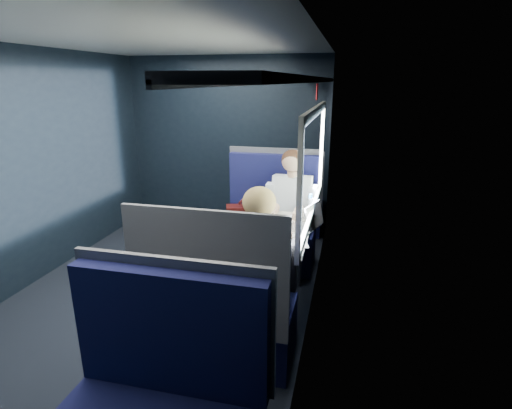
% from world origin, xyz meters
% --- Properties ---
extents(ground, '(2.80, 4.20, 0.01)m').
position_xyz_m(ground, '(0.00, 0.00, -0.01)').
color(ground, black).
extents(room_shell, '(3.00, 4.40, 2.40)m').
position_xyz_m(room_shell, '(0.02, 0.00, 1.48)').
color(room_shell, black).
rests_on(room_shell, ground).
extents(table, '(0.62, 1.00, 0.74)m').
position_xyz_m(table, '(1.03, 0.00, 0.66)').
color(table, '#54565E').
rests_on(table, ground).
extents(seat_bay_near, '(1.04, 0.62, 1.26)m').
position_xyz_m(seat_bay_near, '(0.84, 0.87, 0.42)').
color(seat_bay_near, '#0D0E3A').
rests_on(seat_bay_near, ground).
extents(seat_bay_far, '(1.04, 0.62, 1.26)m').
position_xyz_m(seat_bay_far, '(0.85, -0.87, 0.41)').
color(seat_bay_far, '#0D0E3A').
rests_on(seat_bay_far, ground).
extents(seat_row_front, '(1.04, 0.51, 1.16)m').
position_xyz_m(seat_row_front, '(0.85, 1.80, 0.41)').
color(seat_row_front, '#0D0E3A').
rests_on(seat_row_front, ground).
extents(man, '(0.53, 0.56, 1.32)m').
position_xyz_m(man, '(1.10, 0.70, 0.72)').
color(man, black).
rests_on(man, ground).
extents(woman, '(0.53, 0.56, 1.32)m').
position_xyz_m(woman, '(1.10, -0.71, 0.73)').
color(woman, black).
rests_on(woman, ground).
extents(papers, '(0.66, 0.81, 0.01)m').
position_xyz_m(papers, '(1.07, -0.08, 0.74)').
color(papers, white).
rests_on(papers, table).
extents(laptop, '(0.32, 0.37, 0.23)m').
position_xyz_m(laptop, '(1.34, 0.05, 0.80)').
color(laptop, silver).
rests_on(laptop, table).
extents(bottle_small, '(0.06, 0.06, 0.22)m').
position_xyz_m(bottle_small, '(1.33, 0.40, 0.84)').
color(bottle_small, silver).
rests_on(bottle_small, table).
extents(cup, '(0.07, 0.07, 0.08)m').
position_xyz_m(cup, '(1.26, 0.37, 0.78)').
color(cup, white).
rests_on(cup, table).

